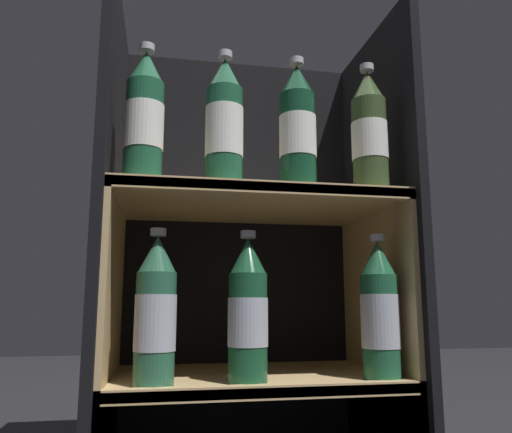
% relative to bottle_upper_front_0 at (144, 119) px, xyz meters
% --- Properties ---
extents(fridge_back_wall, '(0.64, 0.02, 1.03)m').
position_rel_bottle_upper_front_0_xyz_m(fridge_back_wall, '(0.24, 0.34, -0.21)').
color(fridge_back_wall, black).
rests_on(fridge_back_wall, ground_plane).
extents(fridge_side_left, '(0.02, 0.42, 1.03)m').
position_rel_bottle_upper_front_0_xyz_m(fridge_side_left, '(-0.07, 0.14, -0.21)').
color(fridge_side_left, black).
rests_on(fridge_side_left, ground_plane).
extents(fridge_side_right, '(0.02, 0.42, 1.03)m').
position_rel_bottle_upper_front_0_xyz_m(fridge_side_right, '(0.55, 0.14, -0.21)').
color(fridge_side_right, black).
rests_on(fridge_side_right, ground_plane).
extents(shelf_lower, '(0.60, 0.38, 0.23)m').
position_rel_bottle_upper_front_0_xyz_m(shelf_lower, '(0.24, 0.13, -0.54)').
color(shelf_lower, tan).
rests_on(shelf_lower, ground_plane).
extents(shelf_upper, '(0.60, 0.38, 0.60)m').
position_rel_bottle_upper_front_0_xyz_m(shelf_upper, '(0.24, 0.13, -0.30)').
color(shelf_upper, tan).
rests_on(shelf_upper, ground_plane).
extents(bottle_upper_front_0, '(0.08, 0.08, 0.29)m').
position_rel_bottle_upper_front_0_xyz_m(bottle_upper_front_0, '(0.00, 0.00, 0.00)').
color(bottle_upper_front_0, '#1E5638').
rests_on(bottle_upper_front_0, shelf_upper).
extents(bottle_upper_front_1, '(0.08, 0.08, 0.29)m').
position_rel_bottle_upper_front_0_xyz_m(bottle_upper_front_1, '(0.16, 0.00, -0.00)').
color(bottle_upper_front_1, '#1E5638').
rests_on(bottle_upper_front_1, shelf_upper).
extents(bottle_upper_front_2, '(0.08, 0.08, 0.29)m').
position_rel_bottle_upper_front_0_xyz_m(bottle_upper_front_2, '(0.31, 0.00, 0.00)').
color(bottle_upper_front_2, '#144228').
rests_on(bottle_upper_front_2, shelf_upper).
extents(bottle_upper_front_3, '(0.08, 0.08, 0.29)m').
position_rel_bottle_upper_front_0_xyz_m(bottle_upper_front_3, '(0.47, 0.00, 0.00)').
color(bottle_upper_front_3, '#384C28').
rests_on(bottle_upper_front_3, shelf_upper).
extents(bottle_lower_front_0, '(0.08, 0.08, 0.29)m').
position_rel_bottle_upper_front_0_xyz_m(bottle_lower_front_0, '(0.03, 0.00, -0.37)').
color(bottle_lower_front_0, '#285B42').
rests_on(bottle_lower_front_0, shelf_lower).
extents(bottle_lower_front_1, '(0.08, 0.08, 0.29)m').
position_rel_bottle_upper_front_0_xyz_m(bottle_lower_front_1, '(0.21, 0.00, -0.37)').
color(bottle_lower_front_1, '#194C2D').
rests_on(bottle_lower_front_1, shelf_lower).
extents(bottle_lower_front_2, '(0.08, 0.08, 0.29)m').
position_rel_bottle_upper_front_0_xyz_m(bottle_lower_front_2, '(0.48, -0.00, -0.37)').
color(bottle_lower_front_2, '#1E5638').
rests_on(bottle_lower_front_2, shelf_lower).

